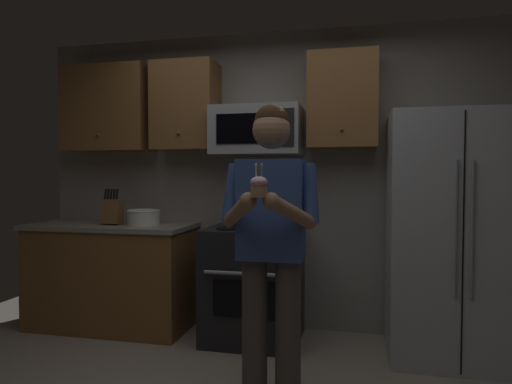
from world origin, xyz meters
name	(u,v)px	position (x,y,z in m)	size (l,w,h in m)	color
wall_back	(280,181)	(0.00, 1.75, 1.30)	(4.40, 0.10, 2.60)	gray
oven_range	(254,283)	(-0.15, 1.36, 0.46)	(0.76, 0.70, 0.93)	black
microwave	(257,131)	(-0.15, 1.48, 1.72)	(0.74, 0.41, 0.40)	#9EA0A5
refrigerator	(452,236)	(1.35, 1.32, 0.90)	(0.90, 0.75, 1.80)	#B7BABF
cabinet_row_upper	(194,106)	(-0.72, 1.53, 1.95)	(2.78, 0.36, 0.76)	brown
counter_left	(112,275)	(-1.45, 1.38, 0.46)	(1.44, 0.66, 0.92)	brown
knife_block	(113,211)	(-1.40, 1.33, 1.04)	(0.16, 0.15, 0.32)	brown
bowl_large_white	(143,217)	(-1.13, 1.35, 0.99)	(0.29, 0.29, 0.13)	white
person	(271,236)	(0.18, 0.36, 1.00)	(0.60, 0.48, 1.76)	#4C4742
cupcake	(259,186)	(0.18, 0.03, 1.29)	(0.09, 0.09, 0.17)	#A87F56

